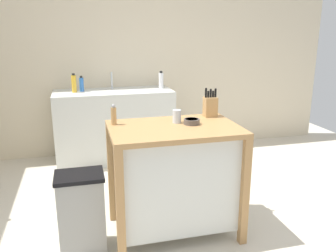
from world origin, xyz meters
The scene contains 13 objects.
ground_plane centered at (0.00, 0.00, 0.00)m, with size 6.59×6.59×0.00m, color beige.
wall_back centered at (0.00, 2.31, 1.30)m, with size 5.59×0.10×2.60m, color beige.
kitchen_island centered at (-0.06, 0.10, 0.51)m, with size 1.02×0.68×0.92m.
knife_block centered at (0.33, 0.35, 1.01)m, with size 0.11×0.09×0.25m.
bowl_ceramic_wide centered at (0.09, 0.14, 0.94)m, with size 0.13×0.13×0.04m.
drinking_cup centered at (-0.01, 0.21, 0.97)m, with size 0.07×0.07×0.11m.
pepper_grinder centered at (-0.52, 0.28, 1.00)m, with size 0.04×0.04×0.17m.
trash_bin centered at (-0.81, 0.02, 0.32)m, with size 0.36×0.28×0.63m.
sink_counter centered at (-0.35, 1.96, 0.46)m, with size 1.48×0.60×0.91m.
sink_faucet centered at (-0.35, 2.10, 1.02)m, with size 0.02×0.02×0.22m.
bottle_spray_cleaner centered at (0.29, 2.01, 1.01)m, with size 0.06×0.06×0.23m.
bottle_dish_soap centered at (-0.82, 1.97, 1.02)m, with size 0.06×0.06×0.23m.
bottle_hand_soap centered at (-0.73, 2.02, 1.00)m, with size 0.05×0.05×0.19m.
Camera 1 is at (-0.78, -2.48, 1.67)m, focal length 37.78 mm.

